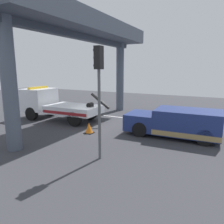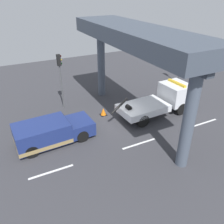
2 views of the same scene
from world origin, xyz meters
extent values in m
cube|color=#38383D|center=(0.00, 0.00, -0.05)|extent=(60.00, 40.00, 0.10)
cube|color=silver|center=(-6.00, -2.89, 0.00)|extent=(2.60, 0.16, 0.01)
cube|color=silver|center=(0.00, -2.89, 0.00)|extent=(2.60, 0.16, 0.01)
cube|color=silver|center=(6.00, -2.89, 0.00)|extent=(2.60, 0.16, 0.01)
cube|color=white|center=(2.12, -0.05, 0.93)|extent=(3.95, 2.58, 0.55)
cube|color=white|center=(5.45, 0.10, 1.48)|extent=(2.15, 2.40, 1.65)
cube|color=black|center=(6.06, 0.13, 1.84)|extent=(0.16, 2.21, 0.66)
cube|color=maroon|center=(2.06, 1.15, 0.84)|extent=(3.64, 0.19, 0.20)
cylinder|color=black|center=(-0.07, -0.16, 1.66)|extent=(1.42, 0.25, 1.07)
cylinder|color=black|center=(0.74, -0.12, 1.32)|extent=(0.38, 0.47, 0.36)
cube|color=yellow|center=(5.45, 0.10, 2.38)|extent=(0.33, 1.93, 0.16)
cylinder|color=black|center=(5.20, 1.13, 0.50)|extent=(1.01, 0.37, 1.00)
cylinder|color=black|center=(5.29, -0.95, 0.50)|extent=(1.01, 0.37, 1.00)
cylinder|color=black|center=(1.30, 0.95, 0.50)|extent=(1.01, 0.37, 1.00)
cylinder|color=black|center=(1.40, -1.13, 0.50)|extent=(1.01, 0.37, 1.00)
cube|color=navy|center=(-5.81, -0.03, 0.91)|extent=(3.56, 2.36, 1.35)
cube|color=navy|center=(-3.22, 0.09, 0.71)|extent=(1.83, 2.19, 0.95)
cube|color=black|center=(-4.06, 0.05, 1.20)|extent=(0.15, 1.94, 0.59)
cube|color=#9E8451|center=(-5.81, -0.03, 0.41)|extent=(3.58, 2.38, 0.28)
cylinder|color=black|center=(-3.41, 1.04, 0.42)|extent=(0.85, 0.32, 0.84)
cylinder|color=black|center=(-3.32, -0.87, 0.42)|extent=(0.85, 0.32, 0.84)
cylinder|color=black|center=(-6.80, 0.88, 0.42)|extent=(0.85, 0.32, 0.84)
cylinder|color=black|center=(-6.71, -1.03, 0.42)|extent=(0.85, 0.32, 0.84)
cylinder|color=#4C5666|center=(1.16, 5.71, 3.02)|extent=(0.69, 0.69, 6.04)
cylinder|color=#4C5666|center=(1.16, -5.71, 3.02)|extent=(0.69, 0.69, 6.04)
cube|color=#414956|center=(1.16, 0.00, 6.57)|extent=(3.60, 13.43, 1.06)
cube|color=#353C47|center=(1.16, 0.00, 5.86)|extent=(0.50, 13.03, 0.36)
cylinder|color=#515456|center=(-3.00, 4.72, 1.88)|extent=(0.12, 0.12, 3.77)
cube|color=black|center=(-3.00, 4.72, 4.22)|extent=(0.28, 0.32, 0.90)
sphere|color=#360605|center=(-2.84, 4.72, 4.52)|extent=(0.18, 0.18, 0.18)
sphere|color=gold|center=(-2.84, 4.72, 4.22)|extent=(0.18, 0.18, 0.18)
sphere|color=black|center=(-2.84, 4.72, 3.92)|extent=(0.18, 0.18, 0.18)
cylinder|color=#515456|center=(10.00, 4.72, 1.63)|extent=(0.12, 0.12, 3.25)
cube|color=black|center=(10.00, 4.72, 3.70)|extent=(0.28, 0.32, 0.90)
sphere|color=red|center=(10.16, 4.72, 4.00)|extent=(0.18, 0.18, 0.18)
sphere|color=#3A2D06|center=(10.16, 4.72, 3.70)|extent=(0.18, 0.18, 0.18)
sphere|color=black|center=(10.16, 4.72, 3.40)|extent=(0.18, 0.18, 0.18)
cone|color=orange|center=(-0.48, 1.84, 0.31)|extent=(0.48, 0.48, 0.63)
cube|color=black|center=(-0.48, 1.84, 0.01)|extent=(0.53, 0.53, 0.03)
camera|label=1|loc=(-7.50, 12.02, 3.76)|focal=33.99mm
camera|label=2|loc=(-7.41, -13.44, 9.45)|focal=37.13mm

